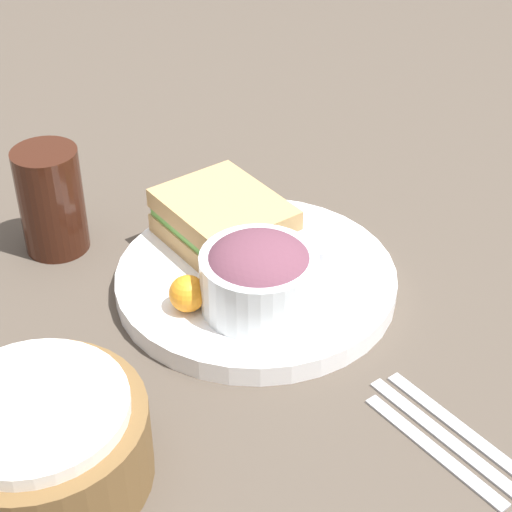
% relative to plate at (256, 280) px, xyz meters
% --- Properties ---
extents(ground_plane, '(4.00, 4.00, 0.00)m').
position_rel_plate_xyz_m(ground_plane, '(0.00, 0.00, -0.01)').
color(ground_plane, '#4C4238').
extents(plate, '(0.29, 0.29, 0.02)m').
position_rel_plate_xyz_m(plate, '(0.00, 0.00, 0.00)').
color(plate, white).
rests_on(plate, ground_plane).
extents(sandwich, '(0.15, 0.13, 0.05)m').
position_rel_plate_xyz_m(sandwich, '(0.06, -0.02, 0.04)').
color(sandwich, tan).
rests_on(sandwich, plate).
extents(salad_bowl, '(0.11, 0.11, 0.07)m').
position_rel_plate_xyz_m(salad_bowl, '(-0.04, 0.04, 0.05)').
color(salad_bowl, white).
rests_on(salad_bowl, plate).
extents(dressing_cup, '(0.05, 0.05, 0.03)m').
position_rel_plate_xyz_m(dressing_cup, '(-0.04, -0.06, 0.03)').
color(dressing_cup, '#B7B7BC').
rests_on(dressing_cup, plate).
extents(orange_wedge, '(0.04, 0.04, 0.04)m').
position_rel_plate_xyz_m(orange_wedge, '(0.01, 0.09, 0.03)').
color(orange_wedge, orange).
rests_on(orange_wedge, plate).
extents(drink_glass, '(0.07, 0.07, 0.12)m').
position_rel_plate_xyz_m(drink_glass, '(0.21, 0.09, 0.05)').
color(drink_glass, '#38190F').
rests_on(drink_glass, ground_plane).
extents(bread_basket, '(0.17, 0.17, 0.08)m').
position_rel_plate_xyz_m(bread_basket, '(-0.05, 0.29, 0.03)').
color(bread_basket, brown).
rests_on(bread_basket, ground_plane).
extents(fork, '(0.17, 0.04, 0.01)m').
position_rel_plate_xyz_m(fork, '(-0.26, 0.02, -0.01)').
color(fork, '#B2B2B7').
rests_on(fork, ground_plane).
extents(knife, '(0.18, 0.04, 0.01)m').
position_rel_plate_xyz_m(knife, '(-0.26, 0.04, -0.01)').
color(knife, '#B2B2B7').
rests_on(knife, ground_plane).
extents(spoon, '(0.15, 0.03, 0.01)m').
position_rel_plate_xyz_m(spoon, '(-0.26, 0.06, -0.01)').
color(spoon, '#B2B2B7').
rests_on(spoon, ground_plane).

